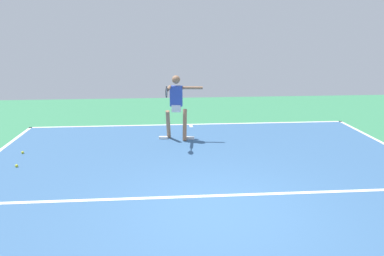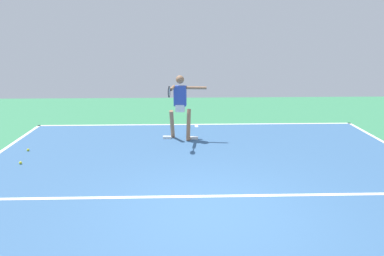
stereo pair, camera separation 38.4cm
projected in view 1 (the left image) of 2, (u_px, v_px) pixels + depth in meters
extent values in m
plane|color=#388456|center=(218.00, 212.00, 6.28)|extent=(22.00, 22.00, 0.00)
cube|color=#38608E|center=(218.00, 212.00, 6.28)|extent=(10.27, 12.18, 0.00)
cube|color=white|center=(190.00, 124.00, 12.10)|extent=(10.27, 0.10, 0.01)
cube|color=white|center=(213.00, 196.00, 6.89)|extent=(7.70, 0.10, 0.01)
cube|color=white|center=(191.00, 126.00, 11.91)|extent=(0.10, 0.30, 0.01)
cylinder|color=#9E7051|center=(185.00, 125.00, 10.37)|extent=(0.16, 0.41, 0.87)
cube|color=white|center=(190.00, 138.00, 10.46)|extent=(0.25, 0.13, 0.07)
cylinder|color=#9E7051|center=(168.00, 125.00, 10.39)|extent=(0.16, 0.41, 0.87)
cube|color=white|center=(163.00, 138.00, 10.49)|extent=(0.25, 0.13, 0.07)
cube|color=white|center=(176.00, 108.00, 10.26)|extent=(0.27, 0.23, 0.20)
cube|color=#334CB2|center=(176.00, 96.00, 10.17)|extent=(0.36, 0.22, 0.56)
sphere|color=#9E7051|center=(176.00, 80.00, 10.05)|extent=(0.23, 0.23, 0.23)
cylinder|color=#9E7051|center=(192.00, 88.00, 10.10)|extent=(0.56, 0.14, 0.08)
cylinder|color=#9E7051|center=(169.00, 88.00, 9.84)|extent=(0.14, 0.56, 0.08)
cylinder|color=black|center=(167.00, 90.00, 9.46)|extent=(0.06, 0.22, 0.03)
torus|color=black|center=(166.00, 92.00, 9.23)|extent=(0.06, 0.29, 0.29)
cylinder|color=silver|center=(166.00, 92.00, 9.23)|extent=(0.03, 0.25, 0.25)
sphere|color=yellow|center=(23.00, 152.00, 9.23)|extent=(0.07, 0.07, 0.07)
sphere|color=yellow|center=(17.00, 166.00, 8.33)|extent=(0.07, 0.07, 0.07)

